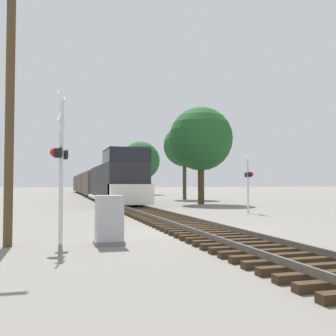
# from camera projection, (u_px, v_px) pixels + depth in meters

# --- Properties ---
(ground_plane) EXTENTS (400.00, 400.00, 0.00)m
(ground_plane) POSITION_uv_depth(u_px,v_px,m) (196.00, 231.00, 14.31)
(ground_plane) COLOR slate
(rail_track_bed) EXTENTS (2.60, 160.00, 0.31)m
(rail_track_bed) POSITION_uv_depth(u_px,v_px,m) (196.00, 228.00, 14.32)
(rail_track_bed) COLOR #382819
(rail_track_bed) RESTS_ON ground
(freight_train) EXTENTS (2.99, 64.52, 4.32)m
(freight_train) POSITION_uv_depth(u_px,v_px,m) (93.00, 183.00, 55.86)
(freight_train) COLOR #232326
(freight_train) RESTS_ON ground
(crossing_signal_near) EXTENTS (0.52, 1.01, 4.33)m
(crossing_signal_near) POSITION_uv_depth(u_px,v_px,m) (60.00, 158.00, 11.26)
(crossing_signal_near) COLOR silver
(crossing_signal_near) RESTS_ON ground
(crossing_signal_far) EXTENTS (0.51, 1.01, 3.44)m
(crossing_signal_far) POSITION_uv_depth(u_px,v_px,m) (249.00, 178.00, 23.18)
(crossing_signal_far) COLOR silver
(crossing_signal_far) RESTS_ON ground
(relay_cabinet) EXTENTS (0.84, 0.68, 1.40)m
(relay_cabinet) POSITION_uv_depth(u_px,v_px,m) (109.00, 220.00, 11.17)
(relay_cabinet) COLOR slate
(relay_cabinet) RESTS_ON ground
(utility_pole) EXTENTS (1.80, 0.25, 8.12)m
(utility_pole) POSITION_uv_depth(u_px,v_px,m) (10.00, 94.00, 10.97)
(utility_pole) COLOR #4C3A23
(utility_pole) RESTS_ON ground
(tree_far_right) EXTENTS (5.50, 5.50, 8.38)m
(tree_far_right) POSITION_uv_depth(u_px,v_px,m) (201.00, 139.00, 33.88)
(tree_far_right) COLOR #473521
(tree_far_right) RESTS_ON ground
(tree_mid_background) EXTENTS (4.71, 4.71, 8.38)m
(tree_mid_background) POSITION_uv_depth(u_px,v_px,m) (185.00, 146.00, 43.97)
(tree_mid_background) COLOR #473521
(tree_mid_background) RESTS_ON ground
(tree_deep_background) EXTENTS (6.33, 6.33, 8.71)m
(tree_deep_background) POSITION_uv_depth(u_px,v_px,m) (141.00, 161.00, 64.39)
(tree_deep_background) COLOR brown
(tree_deep_background) RESTS_ON ground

